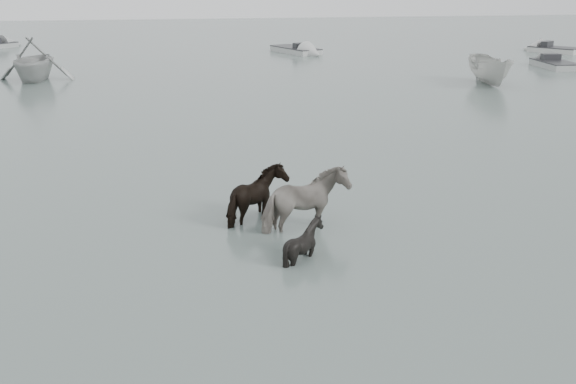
{
  "coord_description": "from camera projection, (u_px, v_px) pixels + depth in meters",
  "views": [
    {
      "loc": [
        -2.28,
        -15.2,
        5.84
      ],
      "look_at": [
        0.11,
        0.0,
        1.0
      ],
      "focal_mm": 45.0,
      "sensor_mm": 36.0,
      "label": 1
    }
  ],
  "objects": [
    {
      "name": "ground",
      "position": [
        283.0,
        234.0,
        16.41
      ],
      "size": [
        140.0,
        140.0,
        0.0
      ],
      "primitive_type": "plane",
      "color": "#4F5D59",
      "rests_on": "ground"
    },
    {
      "name": "skiff_mid",
      "position": [
        296.0,
        47.0,
        50.33
      ],
      "size": [
        3.83,
        6.07,
        0.75
      ],
      "primitive_type": null,
      "rotation": [
        0.0,
        0.0,
        -1.16
      ],
      "color": "#B0B2B0",
      "rests_on": "ground"
    },
    {
      "name": "rowboat_trail",
      "position": [
        34.0,
        57.0,
        37.93
      ],
      "size": [
        4.41,
        4.98,
        2.43
      ],
      "primitive_type": "imported",
      "rotation": [
        0.0,
        0.0,
        3.04
      ],
      "color": "#AEB1AE",
      "rests_on": "ground"
    },
    {
      "name": "skiff_port",
      "position": [
        555.0,
        61.0,
        43.0
      ],
      "size": [
        1.72,
        4.9,
        0.75
      ],
      "primitive_type": null,
      "rotation": [
        0.0,
        0.0,
        1.55
      ],
      "color": "#A0A3A0",
      "rests_on": "ground"
    },
    {
      "name": "skiff_star",
      "position": [
        554.0,
        47.0,
        50.47
      ],
      "size": [
        4.16,
        4.55,
        0.75
      ],
      "primitive_type": null,
      "rotation": [
        0.0,
        0.0,
        2.26
      ],
      "color": "beige",
      "rests_on": "ground"
    },
    {
      "name": "pony_black",
      "position": [
        304.0,
        230.0,
        14.92
      ],
      "size": [
        1.14,
        1.03,
        1.2
      ],
      "primitive_type": "imported",
      "rotation": [
        0.0,
        0.0,
        1.62
      ],
      "color": "black",
      "rests_on": "ground"
    },
    {
      "name": "boat_small",
      "position": [
        490.0,
        68.0,
        36.84
      ],
      "size": [
        1.85,
        4.32,
        1.63
      ],
      "primitive_type": "imported",
      "rotation": [
        0.0,
        0.0,
        -0.06
      ],
      "color": "#B6B7B2",
      "rests_on": "ground"
    },
    {
      "name": "pony_dark",
      "position": [
        259.0,
        189.0,
        17.14
      ],
      "size": [
        1.69,
        1.85,
        1.55
      ],
      "primitive_type": "imported",
      "rotation": [
        0.0,
        0.0,
        1.29
      ],
      "color": "black",
      "rests_on": "ground"
    },
    {
      "name": "pony_pinto",
      "position": [
        305.0,
        193.0,
        16.49
      ],
      "size": [
        2.26,
        1.67,
        1.74
      ],
      "primitive_type": "imported",
      "rotation": [
        0.0,
        0.0,
        1.98
      ],
      "color": "black",
      "rests_on": "ground"
    }
  ]
}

